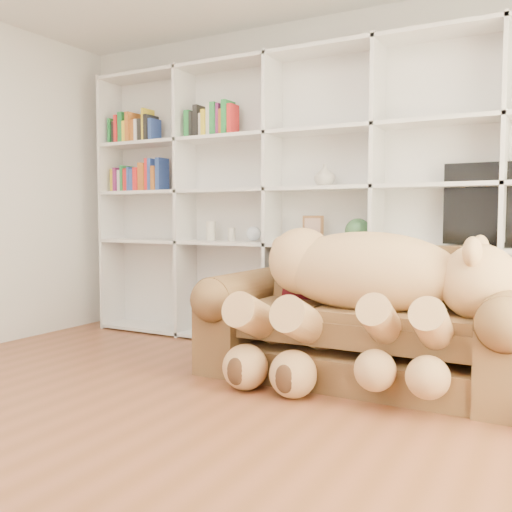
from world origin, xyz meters
The scene contains 12 objects.
floor centered at (0.00, 0.00, 0.00)m, with size 5.00×5.00×0.00m, color brown.
wall_back centered at (0.00, 2.50, 1.35)m, with size 5.00×0.02×2.70m, color white.
bookshelf centered at (-0.24, 2.36, 1.31)m, with size 4.43×0.35×2.40m.
sofa centered at (0.54, 1.70, 0.33)m, with size 2.10×0.91×0.88m.
teddy_bear centered at (0.60, 1.52, 0.63)m, with size 1.73×0.91×1.01m.
throw_pillow centered at (0.09, 1.84, 0.62)m, with size 0.35×0.11×0.35m, color #590F1B.
picture_frame centered at (-0.08, 2.30, 0.98)m, with size 0.17×0.03×0.21m, color brown.
green_vase centered at (0.29, 2.30, 0.96)m, with size 0.20×0.20×0.20m, color #316038.
figurine_tall centered at (-1.05, 2.30, 0.95)m, with size 0.09×0.09×0.17m, color beige.
figurine_short centered at (-0.84, 2.30, 0.92)m, with size 0.07×0.07×0.12m, color beige.
snow_globe centered at (-0.62, 2.30, 0.93)m, with size 0.12×0.12×0.12m, color silver.
shelf_vase centered at (0.02, 2.30, 1.40)m, with size 0.16×0.16×0.17m, color beige.
Camera 1 is at (1.71, -1.91, 1.08)m, focal length 40.00 mm.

